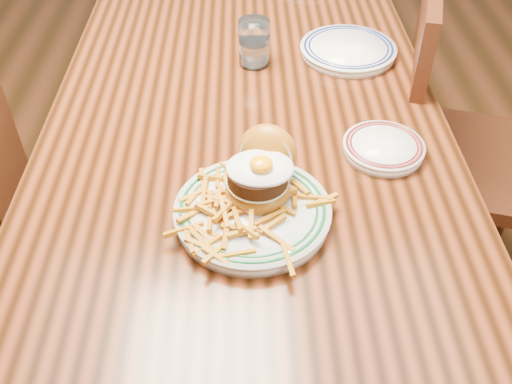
{
  "coord_description": "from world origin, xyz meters",
  "views": [
    {
      "loc": [
        -0.0,
        -1.15,
        1.46
      ],
      "look_at": [
        0.01,
        -0.46,
        0.81
      ],
      "focal_mm": 40.0,
      "sensor_mm": 36.0,
      "label": 1
    }
  ],
  "objects_px": {
    "table": "(246,111)",
    "main_plate": "(255,198)",
    "side_plate": "(384,147)",
    "chair_right": "(449,142)"
  },
  "relations": [
    {
      "from": "table",
      "to": "side_plate",
      "type": "relative_size",
      "value": 9.78
    },
    {
      "from": "table",
      "to": "side_plate",
      "type": "xyz_separation_m",
      "value": [
        0.27,
        -0.28,
        0.1
      ]
    },
    {
      "from": "chair_right",
      "to": "main_plate",
      "type": "distance_m",
      "value": 0.8
    },
    {
      "from": "main_plate",
      "to": "side_plate",
      "type": "xyz_separation_m",
      "value": [
        0.26,
        0.16,
        -0.02
      ]
    },
    {
      "from": "table",
      "to": "main_plate",
      "type": "distance_m",
      "value": 0.46
    },
    {
      "from": "table",
      "to": "chair_right",
      "type": "xyz_separation_m",
      "value": [
        0.55,
        0.07,
        -0.16
      ]
    },
    {
      "from": "side_plate",
      "to": "table",
      "type": "bearing_deg",
      "value": 143.93
    },
    {
      "from": "table",
      "to": "main_plate",
      "type": "bearing_deg",
      "value": -88.36
    },
    {
      "from": "chair_right",
      "to": "main_plate",
      "type": "relative_size",
      "value": 3.26
    },
    {
      "from": "table",
      "to": "chair_right",
      "type": "bearing_deg",
      "value": 6.95
    }
  ]
}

